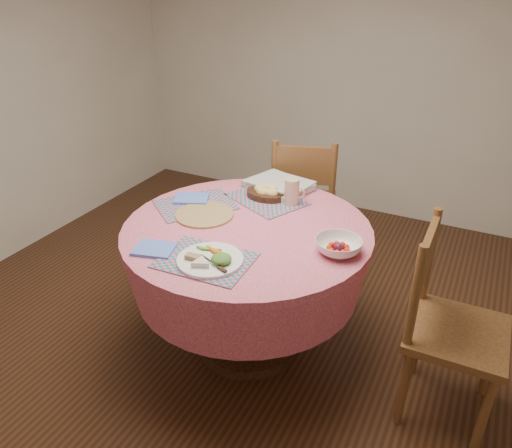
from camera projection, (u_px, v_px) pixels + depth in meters
The scene contains 16 objects.
ground at pixel (248, 344), 2.81m from camera, with size 4.00×4.00×0.00m, color #331C0F.
room_envelope at pixel (245, 17), 2.01m from camera, with size 4.01×4.01×2.71m.
dining_table at pixel (247, 261), 2.55m from camera, with size 1.24×1.24×0.75m.
chair_right at pixel (447, 322), 2.21m from camera, with size 0.42×0.44×0.95m.
chair_back at pixel (303, 201), 3.32m from camera, with size 0.55×0.54×0.95m.
placemat_front at pixel (206, 260), 2.19m from camera, with size 0.40×0.30×0.01m, color #137063.
placemat_left at pixel (195, 205), 2.68m from camera, with size 0.40×0.30×0.01m, color #137063.
placemat_back at pixel (267, 199), 2.75m from camera, with size 0.40×0.30×0.01m, color #137063.
wicker_trivet at pixel (205, 215), 2.57m from camera, with size 0.30×0.30×0.01m, color #9F7A45.
napkin_near at pixel (154, 249), 2.26m from camera, with size 0.18×0.14×0.01m, color #5475D8.
napkin_far at pixel (192, 198), 2.73m from camera, with size 0.18×0.14×0.01m, color #5475D8.
dinner_plate at pixel (211, 259), 2.16m from camera, with size 0.29×0.29×0.05m.
bread_bowl at pixel (267, 192), 2.75m from camera, with size 0.23×0.23×0.08m.
latte_mug at pixel (292, 191), 2.66m from camera, with size 0.12×0.08×0.14m.
fruit_bowl at pixel (338, 246), 2.23m from camera, with size 0.26×0.26×0.07m.
newspaper_stack at pixel (279, 185), 2.86m from camera, with size 0.41×0.37×0.04m.
Camera 1 is at (1.01, -1.92, 1.91)m, focal length 35.00 mm.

